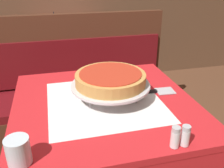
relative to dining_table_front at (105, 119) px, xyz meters
name	(u,v)px	position (x,y,z in m)	size (l,w,h in m)	color
dining_table_front	(105,119)	(0.00, 0.00, 0.00)	(0.85, 0.85, 0.76)	red
dining_table_rear	(67,42)	(-0.06, 1.55, -0.02)	(0.77, 0.77, 0.75)	red
booth_bench	(73,107)	(-0.10, 0.76, -0.35)	(1.59, 0.47, 1.02)	#4C2819
pizza_pan_stand	(110,86)	(0.03, 0.01, 0.17)	(0.37, 0.37, 0.08)	#ADADB2
deep_dish_pizza	(110,78)	(0.03, 0.01, 0.21)	(0.33, 0.33, 0.06)	#C68E47
pizza_server	(153,92)	(0.26, 0.03, 0.11)	(0.24, 0.08, 0.01)	#BCBCC1
water_glass_near	(18,151)	(-0.36, -0.34, 0.15)	(0.08, 0.08, 0.09)	silver
salt_shaker	(175,137)	(0.17, -0.39, 0.14)	(0.03, 0.03, 0.08)	silver
pepper_shaker	(185,136)	(0.21, -0.39, 0.14)	(0.03, 0.03, 0.08)	silver
condiment_caddy	(55,25)	(-0.16, 1.66, 0.14)	(0.12, 0.12, 0.18)	black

